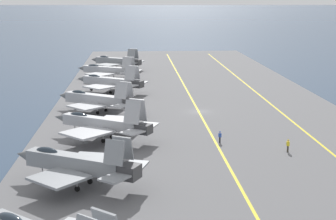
# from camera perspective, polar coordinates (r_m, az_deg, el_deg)

# --- Properties ---
(ground_plane) EXTENTS (2000.00, 2000.00, 0.00)m
(ground_plane) POSITION_cam_1_polar(r_m,az_deg,el_deg) (94.09, 3.41, -0.41)
(ground_plane) COLOR #2D425B
(carrier_deck) EXTENTS (203.12, 54.00, 0.40)m
(carrier_deck) POSITION_cam_1_polar(r_m,az_deg,el_deg) (94.05, 3.41, -0.29)
(carrier_deck) COLOR slate
(carrier_deck) RESTS_ON ground
(deck_stripe_foul_line) EXTENTS (182.81, 0.71, 0.01)m
(deck_stripe_foul_line) POSITION_cam_1_polar(r_m,az_deg,el_deg) (96.95, 12.15, -0.04)
(deck_stripe_foul_line) COLOR yellow
(deck_stripe_foul_line) RESTS_ON carrier_deck
(deck_stripe_centerline) EXTENTS (182.81, 0.36, 0.01)m
(deck_stripe_centerline) POSITION_cam_1_polar(r_m,az_deg,el_deg) (94.00, 3.41, -0.17)
(deck_stripe_centerline) COLOR yellow
(deck_stripe_centerline) RESTS_ON carrier_deck
(parked_jet_second) EXTENTS (12.62, 15.83, 6.26)m
(parked_jet_second) POSITION_cam_1_polar(r_m,az_deg,el_deg) (57.98, -10.14, -5.84)
(parked_jet_second) COLOR gray
(parked_jet_second) RESTS_ON carrier_deck
(parked_jet_third) EXTENTS (13.98, 16.25, 6.64)m
(parked_jet_third) POSITION_cam_1_polar(r_m,az_deg,el_deg) (75.50, -7.24, -1.47)
(parked_jet_third) COLOR #A8AAAF
(parked_jet_third) RESTS_ON carrier_deck
(parked_jet_fourth) EXTENTS (13.26, 16.40, 6.02)m
(parked_jet_fourth) POSITION_cam_1_polar(r_m,az_deg,el_deg) (93.51, -7.84, 1.15)
(parked_jet_fourth) COLOR #A8AAAF
(parked_jet_fourth) RESTS_ON carrier_deck
(parked_jet_fifth) EXTENTS (13.58, 16.25, 6.21)m
(parked_jet_fifth) POSITION_cam_1_polar(r_m,az_deg,el_deg) (112.08, -6.42, 3.15)
(parked_jet_fifth) COLOR #A8AAAF
(parked_jet_fifth) RESTS_ON carrier_deck
(parked_jet_sixth) EXTENTS (13.38, 16.82, 6.01)m
(parked_jet_sixth) POSITION_cam_1_polar(r_m,az_deg,el_deg) (129.11, -6.64, 4.41)
(parked_jet_sixth) COLOR #A8AAAF
(parked_jet_sixth) RESTS_ON carrier_deck
(parked_jet_seventh) EXTENTS (13.74, 15.80, 6.14)m
(parked_jet_seventh) POSITION_cam_1_polar(r_m,az_deg,el_deg) (146.21, -5.77, 5.41)
(parked_jet_seventh) COLOR gray
(parked_jet_seventh) RESTS_ON carrier_deck
(crew_yellow_vest) EXTENTS (0.43, 0.46, 1.81)m
(crew_yellow_vest) POSITION_cam_1_polar(r_m,az_deg,el_deg) (71.64, 13.15, -3.80)
(crew_yellow_vest) COLOR #383328
(crew_yellow_vest) RESTS_ON carrier_deck
(crew_blue_vest) EXTENTS (0.44, 0.46, 1.74)m
(crew_blue_vest) POSITION_cam_1_polar(r_m,az_deg,el_deg) (74.45, 5.77, -2.93)
(crew_blue_vest) COLOR #232328
(crew_blue_vest) RESTS_ON carrier_deck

